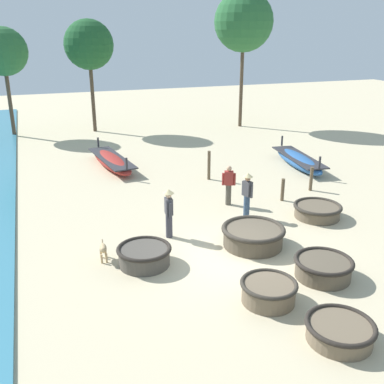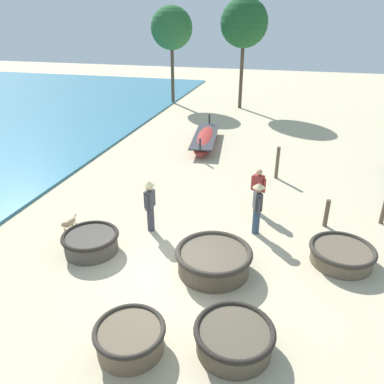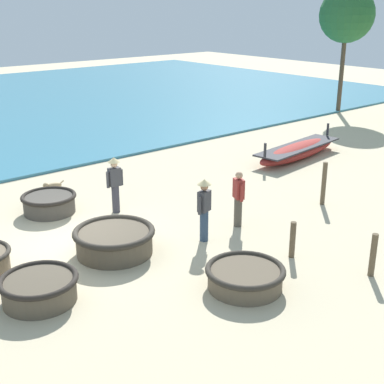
{
  "view_description": "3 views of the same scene",
  "coord_description": "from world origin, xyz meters",
  "px_view_note": "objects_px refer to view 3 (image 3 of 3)",
  "views": [
    {
      "loc": [
        -5.28,
        -10.93,
        6.44
      ],
      "look_at": [
        -0.27,
        2.78,
        1.15
      ],
      "focal_mm": 42.0,
      "sensor_mm": 36.0,
      "label": 1
    },
    {
      "loc": [
        2.43,
        -7.43,
        6.1
      ],
      "look_at": [
        -0.3,
        2.82,
        1.03
      ],
      "focal_mm": 35.0,
      "sensor_mm": 36.0,
      "label": 2
    },
    {
      "loc": [
        11.24,
        -5.78,
        5.83
      ],
      "look_at": [
        0.35,
        3.38,
        0.76
      ],
      "focal_mm": 50.0,
      "sensor_mm": 36.0,
      "label": 3
    }
  ],
  "objects_px": {
    "coracle_weathered": "(114,240)",
    "mooring_post_shoreline": "(373,255)",
    "fisherman_standing_right": "(204,206)",
    "fisherman_crouching": "(115,181)",
    "coracle_nearest": "(39,288)",
    "coracle_front_right": "(49,203)",
    "mooring_post_mid_beach": "(324,184)",
    "long_boat_green_hull": "(298,151)",
    "tree_tall_back": "(347,15)",
    "fisherman_by_coracle": "(238,197)",
    "coracle_upturned": "(245,276)",
    "dog": "(52,187)",
    "mooring_post_inland": "(293,240)"
  },
  "relations": [
    {
      "from": "coracle_weathered",
      "to": "mooring_post_shoreline",
      "type": "distance_m",
      "value": 6.06
    },
    {
      "from": "fisherman_standing_right",
      "to": "fisherman_crouching",
      "type": "relative_size",
      "value": 1.0
    },
    {
      "from": "coracle_nearest",
      "to": "coracle_front_right",
      "type": "bearing_deg",
      "value": 151.82
    },
    {
      "from": "fisherman_crouching",
      "to": "mooring_post_mid_beach",
      "type": "xyz_separation_m",
      "value": [
        3.51,
        5.17,
        -0.29
      ]
    },
    {
      "from": "long_boat_green_hull",
      "to": "fisherman_crouching",
      "type": "distance_m",
      "value": 8.65
    },
    {
      "from": "coracle_front_right",
      "to": "tree_tall_back",
      "type": "distance_m",
      "value": 20.22
    },
    {
      "from": "coracle_nearest",
      "to": "fisherman_by_coracle",
      "type": "distance_m",
      "value": 5.92
    },
    {
      "from": "coracle_upturned",
      "to": "fisherman_standing_right",
      "type": "xyz_separation_m",
      "value": [
        -2.4,
        0.93,
        0.69
      ]
    },
    {
      "from": "coracle_weathered",
      "to": "fisherman_standing_right",
      "type": "distance_m",
      "value": 2.41
    },
    {
      "from": "long_boat_green_hull",
      "to": "fisherman_standing_right",
      "type": "bearing_deg",
      "value": -66.64
    },
    {
      "from": "fisherman_by_coracle",
      "to": "mooring_post_mid_beach",
      "type": "relative_size",
      "value": 1.18
    },
    {
      "from": "fisherman_standing_right",
      "to": "long_boat_green_hull",
      "type": "bearing_deg",
      "value": 113.36
    },
    {
      "from": "coracle_front_right",
      "to": "mooring_post_mid_beach",
      "type": "relative_size",
      "value": 1.2
    },
    {
      "from": "fisherman_standing_right",
      "to": "coracle_weathered",
      "type": "bearing_deg",
      "value": -111.55
    },
    {
      "from": "fisherman_by_coracle",
      "to": "dog",
      "type": "height_order",
      "value": "fisherman_by_coracle"
    },
    {
      "from": "mooring_post_mid_beach",
      "to": "coracle_nearest",
      "type": "bearing_deg",
      "value": -91.85
    },
    {
      "from": "fisherman_standing_right",
      "to": "mooring_post_inland",
      "type": "distance_m",
      "value": 2.37
    },
    {
      "from": "mooring_post_shoreline",
      "to": "dog",
      "type": "bearing_deg",
      "value": -161.12
    },
    {
      "from": "fisherman_standing_right",
      "to": "fisherman_crouching",
      "type": "bearing_deg",
      "value": -168.05
    },
    {
      "from": "long_boat_green_hull",
      "to": "mooring_post_shoreline",
      "type": "bearing_deg",
      "value": -40.93
    },
    {
      "from": "tree_tall_back",
      "to": "mooring_post_inland",
      "type": "bearing_deg",
      "value": -57.83
    },
    {
      "from": "coracle_front_right",
      "to": "tree_tall_back",
      "type": "relative_size",
      "value": 0.24
    },
    {
      "from": "long_boat_green_hull",
      "to": "fisherman_by_coracle",
      "type": "distance_m",
      "value": 7.43
    },
    {
      "from": "coracle_upturned",
      "to": "coracle_front_right",
      "type": "height_order",
      "value": "coracle_front_right"
    },
    {
      "from": "coracle_nearest",
      "to": "coracle_upturned",
      "type": "bearing_deg",
      "value": 57.23
    },
    {
      "from": "mooring_post_shoreline",
      "to": "mooring_post_inland",
      "type": "bearing_deg",
      "value": -159.87
    },
    {
      "from": "coracle_nearest",
      "to": "coracle_front_right",
      "type": "height_order",
      "value": "coracle_front_right"
    },
    {
      "from": "coracle_weathered",
      "to": "mooring_post_inland",
      "type": "relative_size",
      "value": 2.2
    },
    {
      "from": "coracle_nearest",
      "to": "tree_tall_back",
      "type": "xyz_separation_m",
      "value": [
        -8.1,
        21.66,
        4.87
      ]
    },
    {
      "from": "fisherman_by_coracle",
      "to": "tree_tall_back",
      "type": "distance_m",
      "value": 18.17
    },
    {
      "from": "coracle_upturned",
      "to": "mooring_post_shoreline",
      "type": "distance_m",
      "value": 2.96
    },
    {
      "from": "coracle_front_right",
      "to": "long_boat_green_hull",
      "type": "relative_size",
      "value": 0.32
    },
    {
      "from": "coracle_weathered",
      "to": "mooring_post_mid_beach",
      "type": "bearing_deg",
      "value": 79.71
    },
    {
      "from": "coracle_weathered",
      "to": "mooring_post_mid_beach",
      "type": "xyz_separation_m",
      "value": [
        1.21,
        6.67,
        0.32
      ]
    },
    {
      "from": "mooring_post_shoreline",
      "to": "coracle_upturned",
      "type": "bearing_deg",
      "value": -119.52
    },
    {
      "from": "long_boat_green_hull",
      "to": "tree_tall_back",
      "type": "relative_size",
      "value": 0.75
    },
    {
      "from": "coracle_nearest",
      "to": "fisherman_standing_right",
      "type": "bearing_deg",
      "value": 90.78
    },
    {
      "from": "coracle_front_right",
      "to": "coracle_weathered",
      "type": "xyz_separation_m",
      "value": [
        3.52,
        0.01,
        0.04
      ]
    },
    {
      "from": "fisherman_by_coracle",
      "to": "coracle_weathered",
      "type": "bearing_deg",
      "value": -101.94
    },
    {
      "from": "dog",
      "to": "fisherman_crouching",
      "type": "bearing_deg",
      "value": 20.85
    },
    {
      "from": "dog",
      "to": "mooring_post_inland",
      "type": "distance_m",
      "value": 7.95
    },
    {
      "from": "mooring_post_mid_beach",
      "to": "tree_tall_back",
      "type": "height_order",
      "value": "tree_tall_back"
    },
    {
      "from": "mooring_post_mid_beach",
      "to": "tree_tall_back",
      "type": "relative_size",
      "value": 0.2
    },
    {
      "from": "mooring_post_shoreline",
      "to": "tree_tall_back",
      "type": "bearing_deg",
      "value": 127.57
    },
    {
      "from": "coracle_front_right",
      "to": "coracle_weathered",
      "type": "bearing_deg",
      "value": 0.16
    },
    {
      "from": "coracle_front_right",
      "to": "mooring_post_shoreline",
      "type": "height_order",
      "value": "mooring_post_shoreline"
    },
    {
      "from": "fisherman_standing_right",
      "to": "fisherman_by_coracle",
      "type": "distance_m",
      "value": 1.35
    },
    {
      "from": "coracle_nearest",
      "to": "fisherman_crouching",
      "type": "distance_m",
      "value": 5.09
    },
    {
      "from": "coracle_upturned",
      "to": "fisherman_by_coracle",
      "type": "relative_size",
      "value": 1.11
    },
    {
      "from": "fisherman_crouching",
      "to": "mooring_post_mid_beach",
      "type": "relative_size",
      "value": 1.25
    }
  ]
}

